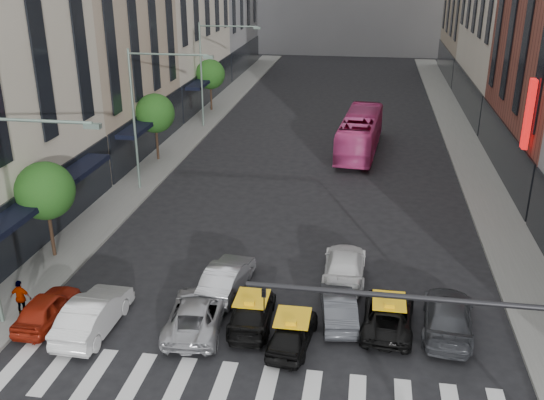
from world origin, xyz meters
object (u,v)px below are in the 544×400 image
at_px(streetlamp_far, 211,61).
at_px(taxi_center, 292,332).
at_px(pedestrian_far, 21,298).
at_px(streetlamp_near, 1,194).
at_px(streetlamp_mid, 147,102).
at_px(bus, 360,133).
at_px(car_red, 47,308).
at_px(car_white_front, 94,314).
at_px(taxi_left, 252,311).

relative_size(streetlamp_far, taxi_center, 2.42).
bearing_deg(taxi_center, pedestrian_far, 5.49).
xyz_separation_m(streetlamp_near, pedestrian_far, (-0.36, 0.62, -4.95)).
xyz_separation_m(streetlamp_mid, bus, (13.13, 10.70, -4.36)).
height_order(taxi_center, pedestrian_far, pedestrian_far).
bearing_deg(bus, pedestrian_far, 67.38).
distance_m(streetlamp_far, pedestrian_far, 31.77).
xyz_separation_m(streetlamp_far, bus, (13.13, -5.30, -4.36)).
distance_m(streetlamp_near, streetlamp_far, 32.00).
height_order(car_red, taxi_center, car_red).
xyz_separation_m(streetlamp_mid, car_red, (0.84, -15.51, -5.25)).
relative_size(streetlamp_near, streetlamp_far, 1.00).
bearing_deg(streetlamp_near, streetlamp_far, 90.00).
bearing_deg(streetlamp_near, pedestrian_far, 119.84).
distance_m(car_red, pedestrian_far, 1.24).
relative_size(streetlamp_near, car_red, 2.35).
xyz_separation_m(streetlamp_far, car_white_front, (3.04, -31.77, -5.14)).
bearing_deg(car_white_front, streetlamp_near, 5.71).
distance_m(streetlamp_mid, car_red, 16.39).
bearing_deg(streetlamp_near, taxi_left, 10.07).
distance_m(streetlamp_mid, taxi_center, 19.89).
relative_size(taxi_left, pedestrian_far, 2.62).
relative_size(car_white_front, taxi_left, 1.10).
height_order(taxi_center, bus, bus).
height_order(streetlamp_near, taxi_left, streetlamp_near).
xyz_separation_m(car_red, car_white_front, (2.20, -0.26, 0.11)).
xyz_separation_m(car_red, taxi_left, (8.51, 1.17, -0.04)).
height_order(streetlamp_near, taxi_center, streetlamp_near).
relative_size(streetlamp_far, taxi_left, 2.14).
relative_size(streetlamp_near, pedestrian_far, 5.59).
bearing_deg(bus, taxi_center, 90.55).
distance_m(streetlamp_near, car_red, 5.34).
distance_m(streetlamp_near, taxi_left, 10.88).
distance_m(streetlamp_mid, pedestrian_far, 16.16).
bearing_deg(streetlamp_far, bus, -21.99).
bearing_deg(taxi_left, streetlamp_near, 6.96).
xyz_separation_m(streetlamp_near, bus, (13.13, 26.70, -4.36)).
bearing_deg(bus, car_white_front, 73.87).
height_order(streetlamp_far, bus, streetlamp_far).
bearing_deg(streetlamp_near, car_red, 30.35).
bearing_deg(car_white_front, taxi_left, -165.83).
distance_m(car_white_front, taxi_left, 6.48).
bearing_deg(bus, streetlamp_far, -17.27).
distance_m(taxi_left, bus, 25.34).
height_order(streetlamp_mid, streetlamp_far, same).
bearing_deg(car_red, streetlamp_mid, -86.91).
height_order(streetlamp_mid, car_red, streetlamp_mid).
relative_size(car_red, pedestrian_far, 2.38).
bearing_deg(streetlamp_mid, car_white_front, -79.08).
bearing_deg(car_white_front, bus, -109.46).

